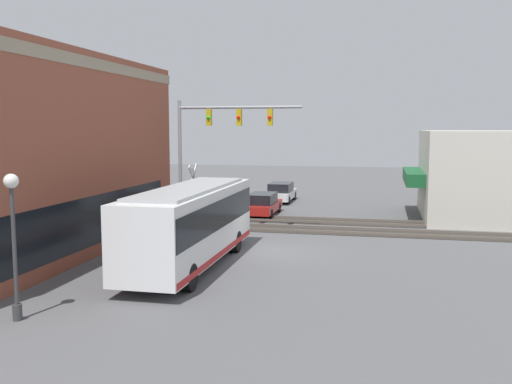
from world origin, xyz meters
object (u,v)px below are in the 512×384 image
(pedestrian_at_crossing, at_px, (209,216))
(city_bus, at_px, (191,223))
(parked_car_white, at_px, (281,193))
(streetlamp, at_px, (14,233))
(parked_car_red, at_px, (263,205))
(crossing_signal, at_px, (193,192))

(pedestrian_at_crossing, bearing_deg, city_bus, -168.33)
(city_bus, xyz_separation_m, parked_car_white, (21.59, -0.00, -1.15))
(streetlamp, bearing_deg, parked_car_red, -7.53)
(city_bus, bearing_deg, parked_car_white, -0.00)
(parked_car_white, bearing_deg, pedestrian_at_crossing, 173.67)
(parked_car_white, height_order, pedestrian_at_crossing, pedestrian_at_crossing)
(parked_car_red, xyz_separation_m, pedestrian_at_crossing, (-6.96, 1.56, 0.27))
(parked_car_red, height_order, parked_car_white, parked_car_white)
(city_bus, relative_size, parked_car_red, 2.22)
(parked_car_white, bearing_deg, parked_car_red, -180.00)
(city_bus, relative_size, streetlamp, 2.38)
(streetlamp, relative_size, parked_car_red, 0.94)
(streetlamp, bearing_deg, crossing_signal, -2.00)
(city_bus, bearing_deg, streetlamp, 158.90)
(parked_car_white, bearing_deg, streetlamp, 174.29)
(city_bus, xyz_separation_m, parked_car_red, (14.50, -0.00, -1.16))
(crossing_signal, bearing_deg, city_bus, -161.96)
(parked_car_red, height_order, pedestrian_at_crossing, pedestrian_at_crossing)
(crossing_signal, height_order, parked_car_white, crossing_signal)
(crossing_signal, distance_m, parked_car_red, 7.71)
(pedestrian_at_crossing, bearing_deg, parked_car_white, -6.33)
(pedestrian_at_crossing, bearing_deg, streetlamp, 174.87)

